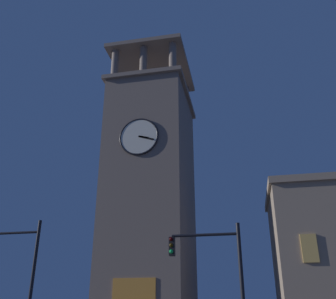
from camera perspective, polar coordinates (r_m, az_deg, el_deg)
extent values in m
cube|color=#75665B|center=(34.60, -2.56, -8.10)|extent=(6.80, 8.98, 21.40)
cube|color=#75665B|center=(38.89, -2.28, 7.60)|extent=(7.40, 9.58, 0.40)
cylinder|color=#75665B|center=(36.21, 0.70, 13.58)|extent=(0.70, 0.70, 3.15)
cylinder|color=#75665B|center=(36.73, -3.71, 13.03)|extent=(0.70, 0.70, 3.15)
cylinder|color=#75665B|center=(37.46, -7.94, 12.42)|extent=(0.70, 0.70, 3.15)
cylinder|color=#75665B|center=(42.60, 2.71, 7.42)|extent=(0.70, 0.70, 3.15)
cylinder|color=#75665B|center=(43.05, -1.00, 7.05)|extent=(0.70, 0.70, 3.15)
cylinder|color=#75665B|center=(43.67, -4.62, 6.65)|extent=(0.70, 0.70, 3.15)
cube|color=#75665B|center=(40.82, -2.20, 11.89)|extent=(7.40, 9.58, 0.40)
cylinder|color=black|center=(41.87, -2.16, 13.90)|extent=(0.12, 0.12, 3.18)
cylinder|color=silver|center=(32.04, -4.38, 1.93)|extent=(3.24, 0.12, 3.24)
torus|color=black|center=(32.02, -4.39, 1.95)|extent=(3.40, 0.16, 3.40)
cube|color=black|center=(31.79, -3.69, 1.88)|extent=(0.89, 0.06, 0.35)
cube|color=black|center=(31.70, -3.30, 1.77)|extent=(1.35, 0.06, 0.53)
cube|color=#E0B259|center=(26.95, 20.42, -13.67)|extent=(1.00, 0.12, 1.80)
cylinder|color=black|center=(19.55, -19.70, -18.37)|extent=(0.16, 0.16, 5.85)
cylinder|color=black|center=(20.57, -22.25, -11.50)|extent=(2.81, 0.12, 0.12)
cylinder|color=black|center=(15.69, 11.06, -19.81)|extent=(0.16, 0.16, 5.06)
cylinder|color=black|center=(16.03, 5.50, -12.61)|extent=(2.72, 0.12, 0.12)
cube|color=black|center=(16.16, 0.61, -14.32)|extent=(0.22, 0.30, 0.75)
sphere|color=#360505|center=(16.03, 0.48, -13.25)|extent=(0.16, 0.16, 0.16)
sphere|color=#392705|center=(15.98, 0.49, -14.14)|extent=(0.16, 0.16, 0.16)
sphere|color=#18C154|center=(15.95, 0.49, -15.02)|extent=(0.16, 0.16, 0.16)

